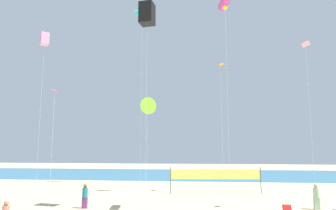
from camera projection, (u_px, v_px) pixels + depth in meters
The scene contains 12 objects.
ocean_band at pixel (195, 174), 47.13m from camera, with size 120.00×20.00×0.01m, color teal.
beachgoer_sage_shirt at pixel (316, 196), 20.87m from camera, with size 0.40×0.40×1.74m.
beachgoer_teal_shirt at pixel (85, 195), 21.26m from camera, with size 0.38×0.38×1.67m.
volleyball_net at pixel (216, 175), 28.04m from camera, with size 8.40×0.98×2.40m.
kite_pink_box at pixel (44, 39), 27.65m from camera, with size 0.98×0.98×14.61m.
kite_magenta_tube at pixel (225, 2), 20.92m from camera, with size 0.84×1.76×14.54m.
kite_cyan_tube at pixel (142, 13), 36.80m from camera, with size 1.88×0.92×20.72m.
kite_pink_diamond at pixel (305, 47), 21.44m from camera, with size 0.66×0.66×11.72m.
kite_lime_delta at pixel (148, 106), 29.64m from camera, with size 1.64×1.20×9.07m.
kite_black_box at pixel (147, 14), 21.90m from camera, with size 1.14×1.14×14.61m.
kite_magenta_diamond at pixel (55, 93), 21.31m from camera, with size 0.52×0.52×8.37m.
kite_orange_diamond at pixel (220, 65), 29.35m from camera, with size 0.89×0.89×12.49m.
Camera 1 is at (0.76, -16.88, 4.29)m, focal length 32.36 mm.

